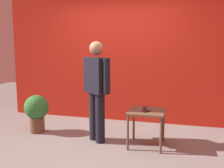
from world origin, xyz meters
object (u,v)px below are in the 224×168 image
at_px(side_table, 147,116).
at_px(cell_phone, 146,111).
at_px(tv_remote, 144,108).
at_px(standing_person, 97,86).
at_px(potted_plant, 37,110).

distance_m(side_table, cell_phone, 0.11).
bearing_deg(tv_remote, cell_phone, -75.04).
bearing_deg(tv_remote, standing_person, -173.43).
xyz_separation_m(standing_person, cell_phone, (0.82, -0.07, -0.34)).
xyz_separation_m(standing_person, tv_remote, (0.77, 0.10, -0.34)).
bearing_deg(cell_phone, potted_plant, -154.73).
relative_size(cell_phone, potted_plant, 0.21).
relative_size(standing_person, potted_plant, 2.38).
height_order(standing_person, tv_remote, standing_person).
height_order(side_table, cell_phone, cell_phone).
relative_size(standing_person, side_table, 2.87).
height_order(cell_phone, tv_remote, tv_remote).
height_order(standing_person, side_table, standing_person).
height_order(standing_person, potted_plant, standing_person).
bearing_deg(potted_plant, tv_remote, -0.80).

